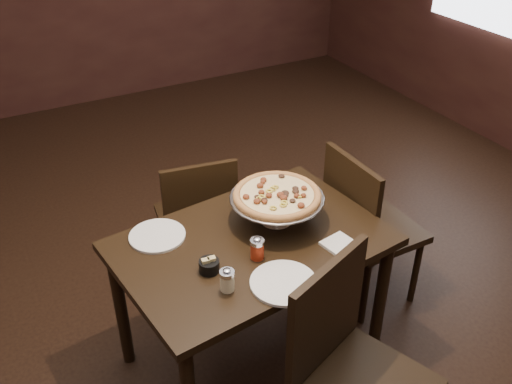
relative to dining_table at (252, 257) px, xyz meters
name	(u,v)px	position (x,y,z in m)	size (l,w,h in m)	color
room	(237,91)	(0.00, 0.12, 0.76)	(6.04, 7.04, 2.84)	black
dining_table	(252,257)	(0.00, 0.00, 0.00)	(1.26, 0.92, 0.74)	black
pizza_stand	(277,196)	(0.17, 0.07, 0.24)	(0.43, 0.43, 0.18)	silver
parmesan_shaker	(227,280)	(-0.24, -0.24, 0.15)	(0.06, 0.06, 0.11)	beige
pepper_flake_shaker	(257,248)	(-0.04, -0.12, 0.15)	(0.06, 0.06, 0.11)	maroon
packet_caddy	(209,265)	(-0.25, -0.10, 0.13)	(0.09, 0.09, 0.07)	black
napkin_stack	(340,245)	(0.32, -0.22, 0.10)	(0.13, 0.13, 0.01)	white
plate_left	(157,236)	(-0.36, 0.22, 0.10)	(0.25, 0.25, 0.01)	white
plate_near	(284,283)	(-0.02, -0.32, 0.10)	(0.27, 0.27, 0.01)	white
serving_spatula	(288,198)	(0.20, 0.03, 0.24)	(0.18, 0.18, 0.03)	silver
chair_far	(197,217)	(0.00, 0.64, -0.17)	(0.46, 0.46, 0.86)	black
chair_near	(351,367)	(0.08, -0.66, -0.11)	(0.59, 0.59, 0.98)	black
chair_side	(365,224)	(0.74, 0.10, -0.13)	(0.43, 0.43, 0.93)	black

